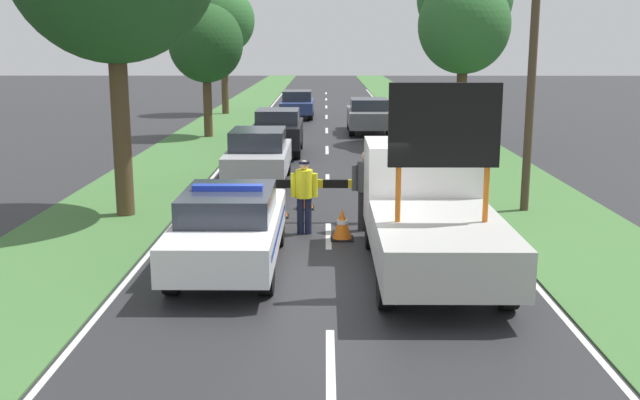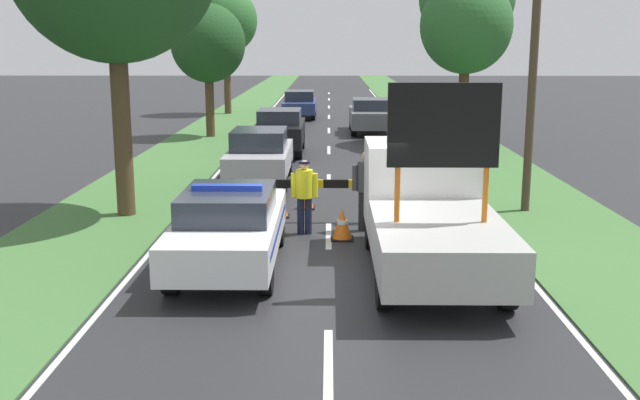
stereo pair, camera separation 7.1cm
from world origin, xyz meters
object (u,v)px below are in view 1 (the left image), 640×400
Objects in this scene: traffic_cone_near_police at (342,224)px; police_car at (230,226)px; queued_car_sedan_black at (278,131)px; queued_car_suv_grey at (369,115)px; pedestrian_civilian at (366,184)px; queued_car_hatch_blue at (297,104)px; police_officer at (304,190)px; traffic_cone_centre_front at (281,206)px; traffic_cone_near_truck at (305,197)px; road_barrier at (323,186)px; utility_pole at (535,25)px; queued_car_sedan_silver at (259,155)px; roadside_tree_far_left at (464,26)px; work_truck at (429,210)px; roadside_tree_near_right at (223,21)px; roadside_tree_mid_right at (206,44)px.

police_car is at bearing -136.28° from traffic_cone_near_police.
queued_car_suv_grey is at bearing -119.28° from queued_car_sedan_black.
queued_car_suv_grey is (1.08, 18.09, -0.23)m from pedestrian_civilian.
police_car is 27.68m from queued_car_hatch_blue.
police_officer reaches higher than traffic_cone_centre_front.
queued_car_suv_grey is (2.46, 15.89, 0.51)m from traffic_cone_near_truck.
road_barrier is 6.22m from utility_pole.
queued_car_sedan_silver is (-1.89, 4.81, -0.00)m from road_barrier.
work_truck is at bearing -101.99° from roadside_tree_far_left.
roadside_tree_near_right is (-5.27, 27.34, 4.24)m from police_officer.
queued_car_hatch_blue is (0.22, 13.42, -0.10)m from queued_car_sedan_black.
roadside_tree_mid_right is (-3.13, 10.77, 3.16)m from queued_car_sedan_silver.
queued_car_sedan_silver is 1.04× the size of queued_car_sedan_black.
roadside_tree_mid_right is (-5.97, 16.39, 2.95)m from pedestrian_civilian.
work_truck is 1.22× the size of queued_car_suv_grey.
road_barrier is at bearing 93.47° from queued_car_hatch_blue.
traffic_cone_near_police is (0.41, -1.57, -0.50)m from road_barrier.
utility_pole reaches higher than queued_car_suv_grey.
utility_pole is (4.51, 2.69, 4.13)m from traffic_cone_near_police.
police_car is 8.20× the size of traffic_cone_near_truck.
work_truck is 3.36m from police_officer.
pedestrian_civilian is at bearing 48.82° from police_car.
roadside_tree_mid_right is at bearing 104.90° from traffic_cone_centre_front.
work_truck is 0.84× the size of roadside_tree_far_left.
traffic_cone_near_truck is (-0.04, 2.52, -0.66)m from police_officer.
queued_car_suv_grey is (0.09, 20.83, -0.28)m from work_truck.
queued_car_suv_grey is at bearing 89.88° from pedestrian_civilian.
queued_car_suv_grey is at bearing 126.00° from roadside_tree_far_left.
roadside_tree_far_left reaches higher than work_truck.
roadside_tree_near_right reaches higher than queued_car_sedan_black.
queued_car_sedan_black is at bearing -75.61° from roadside_tree_near_right.
pedestrian_civilian reaches higher than queued_car_sedan_black.
queued_car_sedan_silver is at bearing 101.62° from traffic_cone_centre_front.
queued_car_hatch_blue is at bearing -90.94° from queued_car_sedan_black.
work_truck reaches higher than queued_car_sedan_black.
traffic_cone_centre_front is at bearing -173.76° from utility_pole.
traffic_cone_near_police is 15.70m from roadside_tree_far_left.
queued_car_sedan_silver is 11.38m from roadside_tree_far_left.
roadside_tree_mid_right is at bearing 13.60° from queued_car_suv_grey.
police_car is 19.71m from roadside_tree_mid_right.
utility_pole is (6.61, -9.56, 3.59)m from queued_car_sedan_black.
work_truck is at bearing -64.37° from traffic_cone_near_truck.
pedestrian_civilian is at bearing -57.88° from traffic_cone_near_truck.
queued_car_suv_grey reaches higher than traffic_cone_centre_front.
road_barrier is 5.73× the size of traffic_cone_near_truck.
police_officer is at bearing 150.68° from traffic_cone_near_police.
work_truck is 1.60× the size of road_barrier.
traffic_cone_centre_front is (-0.60, 1.59, -0.70)m from police_officer.
queued_car_sedan_silver is 13.08m from queued_car_suv_grey.
roadside_tree_far_left is (6.38, 12.21, 4.40)m from traffic_cone_centre_front.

